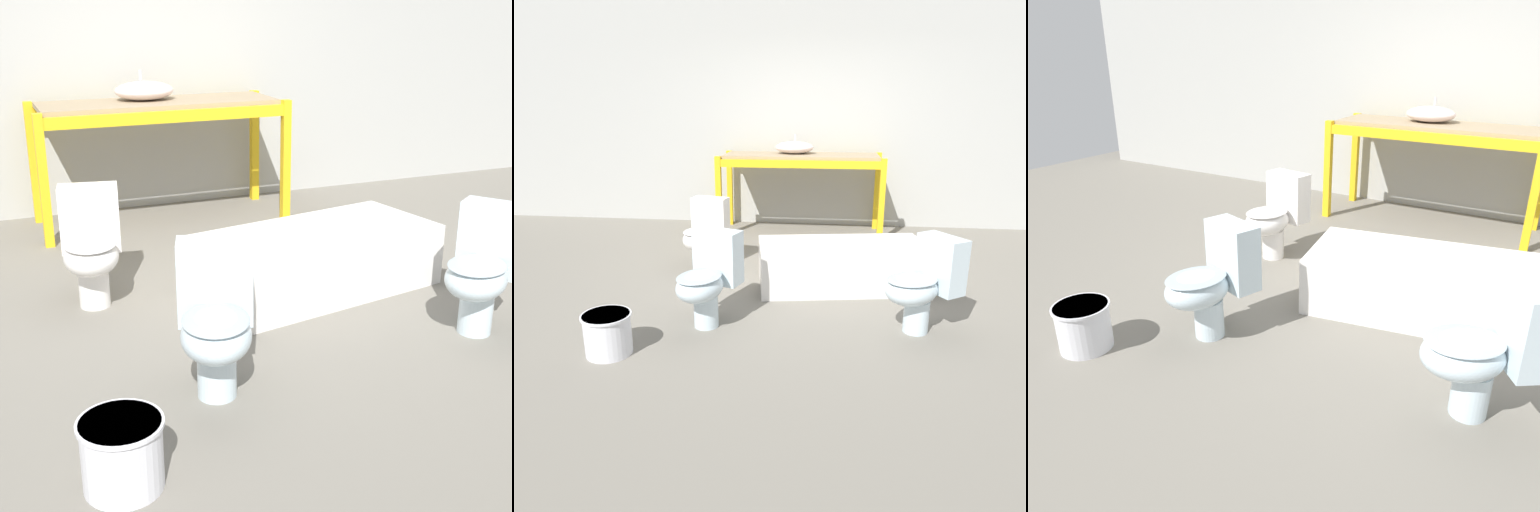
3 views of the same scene
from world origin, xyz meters
The scene contains 9 objects.
ground_plane centered at (0.00, 0.00, 0.00)m, with size 12.00×12.00×0.00m, color slate.
warehouse_wall_rear centered at (0.00, 2.29, 1.60)m, with size 10.80×0.08×3.20m.
shelving_rack centered at (-0.17, 1.73, 0.87)m, with size 2.07×0.78×1.02m.
sink_basin centered at (-0.26, 1.81, 1.10)m, with size 0.49×0.39×0.23m.
bathtub_main centered at (0.35, -0.18, 0.23)m, with size 1.65×0.99×0.41m.
toilet_near centered at (0.93, -1.08, 0.39)m, with size 0.67×0.61×0.72m.
toilet_far centered at (-0.69, -1.17, 0.39)m, with size 0.51×0.65×0.72m.
toilet_extra centered at (-1.04, 0.14, 0.39)m, with size 0.45×0.62×0.72m.
bucket_white centered at (-1.27, -1.72, 0.15)m, with size 0.34×0.34×0.29m.
Camera 3 is at (1.15, -3.34, 1.73)m, focal length 35.00 mm.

